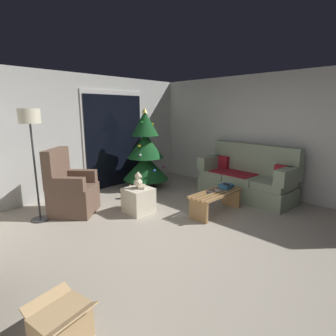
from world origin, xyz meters
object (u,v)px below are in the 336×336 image
object	(u,v)px
cell_phone	(227,184)
teddy_bear_honey_by_tree	(131,193)
cardboard_box_open_near_shelf	(62,327)
ottoman	(139,200)
couch	(247,178)
christmas_tree	(145,153)
floor_lamp	(30,127)
teddy_bear_cream	(139,182)
remote_graphite	(210,192)
coffee_table	(216,199)
remote_silver	(218,190)
armchair	(71,191)
book_stack	(226,186)

from	to	relation	value
cell_phone	teddy_bear_honey_by_tree	size ratio (longest dim) A/B	0.50
cardboard_box_open_near_shelf	ottoman	bearing A→B (deg)	38.67
couch	teddy_bear_honey_by_tree	size ratio (longest dim) A/B	6.96
christmas_tree	floor_lamp	size ratio (longest dim) A/B	1.02
ottoman	teddy_bear_cream	distance (m)	0.34
floor_lamp	cell_phone	bearing A→B (deg)	-35.99
remote_graphite	coffee_table	bearing A→B (deg)	-111.74
cell_phone	cardboard_box_open_near_shelf	distance (m)	3.43
coffee_table	teddy_bear_honey_by_tree	size ratio (longest dim) A/B	3.86
remote_silver	floor_lamp	distance (m)	3.18
couch	coffee_table	bearing A→B (deg)	-176.65
coffee_table	ottoman	bearing A→B (deg)	133.60
cell_phone	coffee_table	bearing A→B (deg)	-168.83
couch	armchair	world-z (taller)	armchair
couch	armchair	distance (m)	3.41
floor_lamp	christmas_tree	bearing A→B (deg)	4.35
couch	cell_phone	world-z (taller)	couch
cell_phone	teddy_bear_cream	xyz separation A→B (m)	(-1.21, 0.99, 0.10)
armchair	floor_lamp	xyz separation A→B (m)	(-0.51, 0.07, 1.10)
remote_silver	remote_graphite	world-z (taller)	same
teddy_bear_cream	cardboard_box_open_near_shelf	world-z (taller)	teddy_bear_cream
remote_silver	armchair	world-z (taller)	armchair
remote_silver	cell_phone	world-z (taller)	cell_phone
armchair	teddy_bear_honey_by_tree	distance (m)	1.24
cell_phone	floor_lamp	bearing A→B (deg)	158.45
christmas_tree	teddy_bear_cream	world-z (taller)	christmas_tree
book_stack	ottoman	size ratio (longest dim) A/B	0.57
armchair	remote_silver	bearing A→B (deg)	-43.74
coffee_table	floor_lamp	bearing A→B (deg)	140.98
teddy_bear_cream	coffee_table	bearing A→B (deg)	-46.40
couch	christmas_tree	world-z (taller)	christmas_tree
remote_graphite	cardboard_box_open_near_shelf	distance (m)	3.06
armchair	ottoman	world-z (taller)	armchair
cardboard_box_open_near_shelf	couch	bearing A→B (deg)	10.53
couch	teddy_bear_honey_by_tree	xyz separation A→B (m)	(-1.74, 1.59, -0.28)
remote_graphite	ottoman	world-z (taller)	ottoman
remote_silver	armchair	size ratio (longest dim) A/B	0.14
cell_phone	ottoman	world-z (taller)	cell_phone
christmas_tree	armchair	world-z (taller)	christmas_tree
coffee_table	book_stack	size ratio (longest dim) A/B	4.40
book_stack	teddy_bear_cream	size ratio (longest dim) A/B	0.88
remote_graphite	armchair	xyz separation A→B (m)	(-1.67, 1.73, 0.01)
armchair	teddy_bear_honey_by_tree	bearing A→B (deg)	-5.75
coffee_table	remote_graphite	xyz separation A→B (m)	(-0.10, 0.05, 0.14)
couch	coffee_table	world-z (taller)	couch
couch	armchair	bearing A→B (deg)	149.84
cell_phone	teddy_bear_honey_by_tree	bearing A→B (deg)	131.46
remote_graphite	cardboard_box_open_near_shelf	world-z (taller)	remote_graphite
coffee_table	book_stack	distance (m)	0.34
coffee_table	cardboard_box_open_near_shelf	bearing A→B (deg)	-166.77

